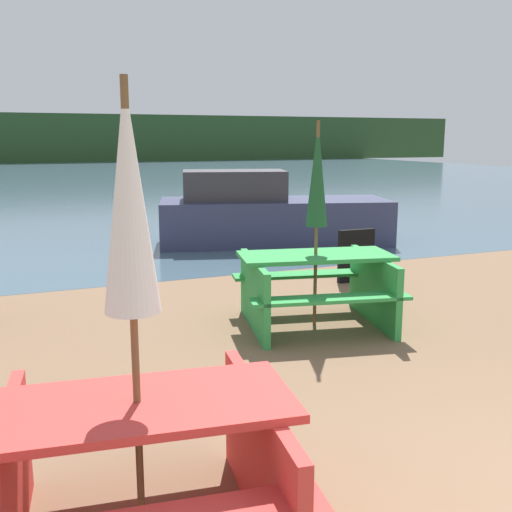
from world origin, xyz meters
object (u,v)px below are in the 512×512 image
object	(u,v)px
umbrella_darkgreen	(317,176)
signboard	(356,256)
picnic_table_green	(315,283)
umbrella_white	(129,203)
picnic_table_red	(140,460)
boat	(268,215)

from	to	relation	value
umbrella_darkgreen	signboard	xyz separation A→B (m)	(1.49, 1.59, -1.24)
picnic_table_green	umbrella_white	distance (m)	3.99
picnic_table_red	umbrella_white	distance (m)	1.27
picnic_table_red	umbrella_darkgreen	distance (m)	3.96
picnic_table_green	boat	xyz separation A→B (m)	(1.59, 4.98, 0.07)
picnic_table_green	signboard	distance (m)	2.18
picnic_table_red	umbrella_darkgreen	xyz separation A→B (m)	(2.48, 2.87, 1.16)
umbrella_white	umbrella_darkgreen	distance (m)	3.79
umbrella_white	boat	size ratio (longest dim) A/B	0.49
umbrella_darkgreen	boat	bearing A→B (deg)	72.34
picnic_table_red	signboard	bearing A→B (deg)	48.35
umbrella_white	signboard	distance (m)	6.12
boat	signboard	world-z (taller)	boat
picnic_table_green	umbrella_white	bearing A→B (deg)	-130.84
umbrella_white	boat	distance (m)	8.92
picnic_table_green	umbrella_darkgreen	bearing A→B (deg)	88.88
boat	signboard	distance (m)	3.40
umbrella_white	umbrella_darkgreen	bearing A→B (deg)	49.16
umbrella_darkgreen	umbrella_white	bearing A→B (deg)	-130.84
picnic_table_green	umbrella_white	world-z (taller)	umbrella_white
umbrella_darkgreen	signboard	bearing A→B (deg)	46.92
umbrella_white	boat	bearing A→B (deg)	62.62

